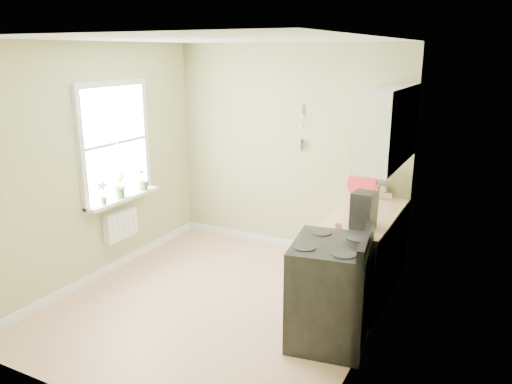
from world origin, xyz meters
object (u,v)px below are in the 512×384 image
at_px(stove, 330,291).
at_px(stand_mixer, 383,183).
at_px(kettle, 371,187).
at_px(coffee_maker, 364,211).

distance_m(stove, stand_mixer, 1.96).
bearing_deg(stand_mixer, kettle, -172.52).
height_order(stove, stand_mixer, stand_mixer).
distance_m(stove, kettle, 1.93).
height_order(stove, kettle, kettle).
bearing_deg(stove, kettle, 94.22).
bearing_deg(coffee_maker, stand_mixer, 94.61).
xyz_separation_m(kettle, coffee_maker, (0.24, -1.22, 0.08)).
bearing_deg(stand_mixer, coffee_maker, -85.39).
xyz_separation_m(stove, stand_mixer, (0.00, 1.88, 0.58)).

